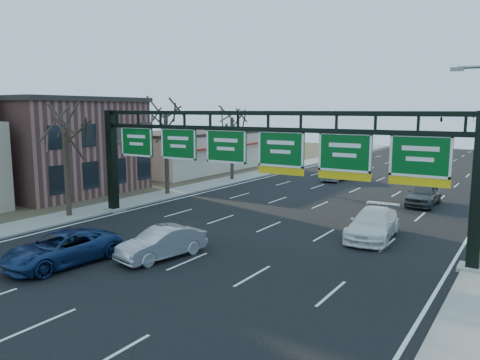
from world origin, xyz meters
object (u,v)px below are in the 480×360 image
Objects in this scene: car_silver_sedan at (162,243)px; car_white_wagon at (373,224)px; car_blue_suv at (62,248)px; sign_gantry at (255,156)px.

car_silver_sedan is 11.96m from car_white_wagon.
car_white_wagon reaches higher than car_blue_suv.
car_silver_sedan is 0.81× the size of car_white_wagon.
sign_gantry is 5.35× the size of car_silver_sedan.
car_white_wagon is at bearing 26.05° from sign_gantry.
sign_gantry is at bearing -158.96° from car_white_wagon.
car_blue_suv is 0.98× the size of car_white_wagon.
car_white_wagon reaches higher than car_silver_sedan.
car_white_wagon is (7.64, 9.20, 0.06)m from car_silver_sedan.
car_blue_suv is at bearing -117.10° from sign_gantry.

